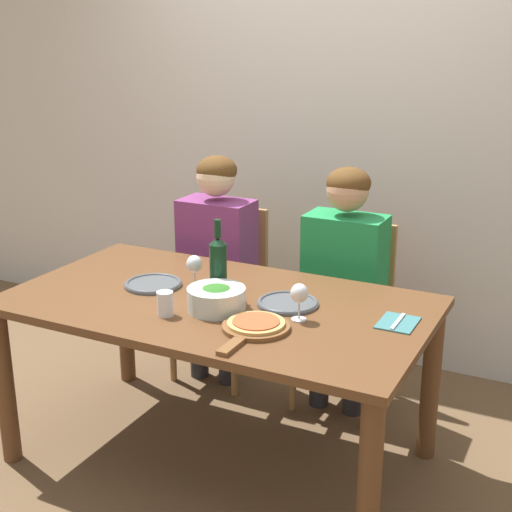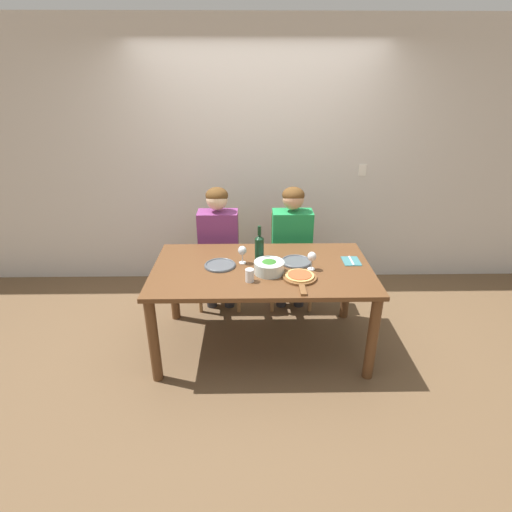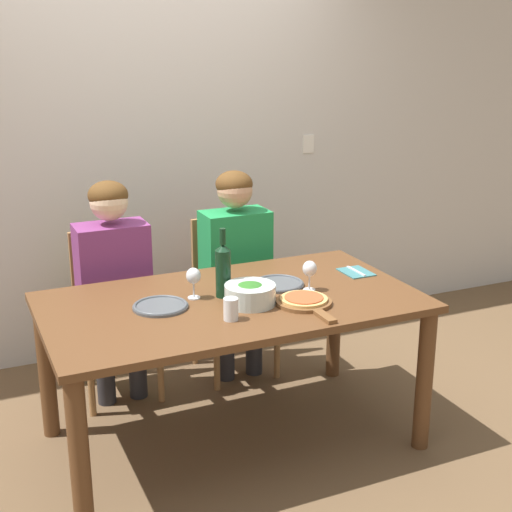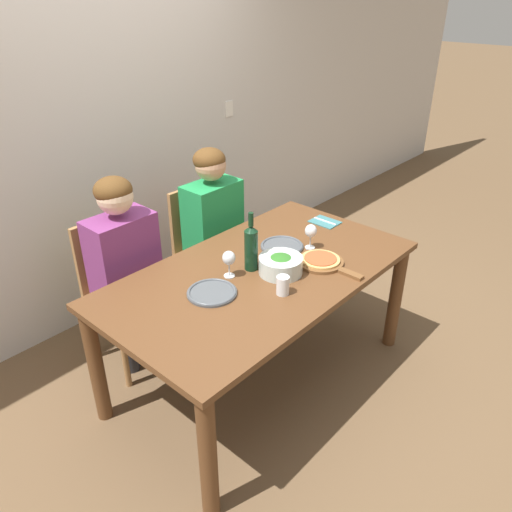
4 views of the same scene
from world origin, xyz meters
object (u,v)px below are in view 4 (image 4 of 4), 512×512
object	(u,v)px
person_woman	(125,259)
wine_glass_left	(229,259)
fork_on_napkin	(325,222)
wine_glass_right	(311,232)
wine_bottle	(251,247)
chair_left	(120,287)
pizza_on_board	(322,261)
dinner_plate_left	(212,292)
dinner_plate_right	(282,246)
water_tumbler	(283,285)
chair_right	(205,247)
broccoli_bowl	(281,265)
person_man	(215,220)

from	to	relation	value
person_woman	wine_glass_left	distance (m)	0.66
person_woman	fork_on_napkin	size ratio (longest dim) A/B	6.81
wine_glass_right	wine_bottle	bearing A→B (deg)	167.13
chair_left	pizza_on_board	distance (m)	1.24
dinner_plate_left	fork_on_napkin	bearing A→B (deg)	3.75
dinner_plate_left	pizza_on_board	bearing A→B (deg)	-20.57
chair_left	wine_glass_left	xyz separation A→B (m)	(0.24, -0.71, 0.36)
chair_left	person_woman	world-z (taller)	person_woman
dinner_plate_right	wine_glass_right	bearing A→B (deg)	-50.66
person_woman	wine_bottle	world-z (taller)	person_woman
chair_left	fork_on_napkin	world-z (taller)	chair_left
pizza_on_board	wine_glass_left	xyz separation A→B (m)	(-0.44, 0.29, 0.09)
fork_on_napkin	person_woman	bearing A→B (deg)	152.87
dinner_plate_right	person_woman	bearing A→B (deg)	138.83
wine_bottle	water_tumbler	world-z (taller)	wine_bottle
water_tumbler	dinner_plate_left	bearing A→B (deg)	132.38
chair_right	water_tumbler	world-z (taller)	chair_right
dinner_plate_left	broccoli_bowl	bearing A→B (deg)	-17.45
dinner_plate_right	fork_on_napkin	bearing A→B (deg)	1.70
chair_left	chair_right	distance (m)	0.71
fork_on_napkin	water_tumbler	bearing A→B (deg)	-158.43
wine_glass_right	wine_glass_left	bearing A→B (deg)	167.07
broccoli_bowl	fork_on_napkin	bearing A→B (deg)	15.69
dinner_plate_right	wine_glass_right	world-z (taller)	wine_glass_right
broccoli_bowl	dinner_plate_left	distance (m)	0.41
wine_glass_left	fork_on_napkin	world-z (taller)	wine_glass_left
chair_right	fork_on_napkin	bearing A→B (deg)	-58.06
dinner_plate_left	fork_on_napkin	xyz separation A→B (m)	(1.09, 0.07, -0.01)
person_woman	wine_glass_right	distance (m)	1.08
fork_on_napkin	pizza_on_board	bearing A→B (deg)	-146.76
pizza_on_board	wine_glass_right	world-z (taller)	wine_glass_right
fork_on_napkin	chair_left	bearing A→B (deg)	148.66
chair_right	pizza_on_board	world-z (taller)	chair_right
pizza_on_board	wine_glass_left	world-z (taller)	wine_glass_left
pizza_on_board	wine_bottle	bearing A→B (deg)	139.61
pizza_on_board	person_woman	bearing A→B (deg)	127.41
person_man	pizza_on_board	size ratio (longest dim) A/B	3.07
person_woman	fork_on_napkin	distance (m)	1.29
dinner_plate_left	wine_glass_left	xyz separation A→B (m)	(0.18, 0.06, 0.10)
person_woman	dinner_plate_right	distance (m)	0.91
person_man	pizza_on_board	world-z (taller)	person_man
wine_bottle	wine_glass_right	world-z (taller)	wine_bottle
wine_glass_left	water_tumbler	xyz separation A→B (m)	(0.06, -0.32, -0.06)
chair_left	pizza_on_board	world-z (taller)	chair_left
wine_bottle	fork_on_napkin	bearing A→B (deg)	3.53
person_man	dinner_plate_left	xyz separation A→B (m)	(-0.65, -0.66, 0.02)
person_woman	pizza_on_board	bearing A→B (deg)	-52.59
dinner_plate_left	chair_left	bearing A→B (deg)	94.52
wine_glass_right	dinner_plate_right	bearing A→B (deg)	129.34
person_man	pizza_on_board	distance (m)	0.89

